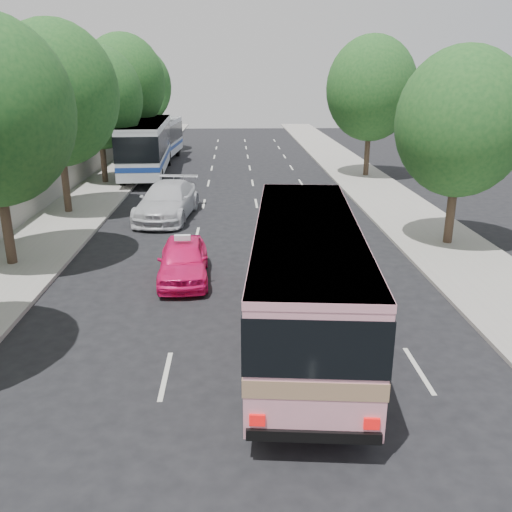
{
  "coord_description": "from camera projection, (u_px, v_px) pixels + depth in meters",
  "views": [
    {
      "loc": [
        -0.21,
        -13.37,
        6.8
      ],
      "look_at": [
        0.42,
        2.08,
        1.6
      ],
      "focal_mm": 38.0,
      "sensor_mm": 36.0,
      "label": 1
    }
  ],
  "objects": [
    {
      "name": "tree_left_c",
      "position": [
        56.0,
        89.0,
        25.76
      ],
      "size": [
        6.0,
        6.0,
        9.35
      ],
      "color": "#38281E",
      "rests_on": "ground"
    },
    {
      "name": "pink_bus",
      "position": [
        306.0,
        269.0,
        14.05
      ],
      "size": [
        3.5,
        10.33,
        3.23
      ],
      "rotation": [
        0.0,
        0.0,
        -0.09
      ],
      "color": "pink",
      "rests_on": "ground"
    },
    {
      "name": "tree_left_e",
      "position": [
        124.0,
        79.0,
        40.82
      ],
      "size": [
        6.3,
        6.3,
        9.82
      ],
      "color": "#38281E",
      "rests_on": "ground"
    },
    {
      "name": "taxi_roof_sign",
      "position": [
        182.0,
        238.0,
        18.45
      ],
      "size": [
        0.56,
        0.21,
        0.18
      ],
      "primitive_type": "cube",
      "rotation": [
        0.0,
        0.0,
        0.05
      ],
      "color": "silver",
      "rests_on": "pink_taxi"
    },
    {
      "name": "ground",
      "position": [
        244.0,
        336.0,
        14.84
      ],
      "size": [
        120.0,
        120.0,
        0.0
      ],
      "primitive_type": "plane",
      "color": "black",
      "rests_on": "ground"
    },
    {
      "name": "tour_coach_rear",
      "position": [
        158.0,
        138.0,
        43.56
      ],
      "size": [
        2.98,
        10.92,
        3.23
      ],
      "rotation": [
        0.0,
        0.0,
        -0.06
      ],
      "color": "silver",
      "rests_on": "ground"
    },
    {
      "name": "sidewalk_right",
      "position": [
        372.0,
        187.0,
        34.09
      ],
      "size": [
        4.0,
        90.0,
        0.12
      ],
      "primitive_type": "cube",
      "color": "#9E998E",
      "rests_on": "ground"
    },
    {
      "name": "sidewalk_left",
      "position": [
        100.0,
        189.0,
        33.43
      ],
      "size": [
        4.0,
        90.0,
        0.15
      ],
      "primitive_type": "cube",
      "color": "#9E998E",
      "rests_on": "ground"
    },
    {
      "name": "pink_taxi",
      "position": [
        183.0,
        260.0,
        18.71
      ],
      "size": [
        1.89,
        4.26,
        1.42
      ],
      "primitive_type": "imported",
      "rotation": [
        0.0,
        0.0,
        0.05
      ],
      "color": "#F8156A",
      "rests_on": "ground"
    },
    {
      "name": "tree_left_f",
      "position": [
        139.0,
        84.0,
        48.52
      ],
      "size": [
        5.88,
        5.88,
        9.16
      ],
      "color": "#38281E",
      "rests_on": "ground"
    },
    {
      "name": "tree_right_near",
      "position": [
        464.0,
        118.0,
        21.04
      ],
      "size": [
        5.1,
        5.1,
        7.95
      ],
      "color": "#38281E",
      "rests_on": "ground"
    },
    {
      "name": "tour_coach_front",
      "position": [
        147.0,
        143.0,
        37.93
      ],
      "size": [
        3.31,
        12.57,
        3.73
      ],
      "rotation": [
        0.0,
        0.0,
        0.05
      ],
      "color": "silver",
      "rests_on": "ground"
    },
    {
      "name": "tree_right_far",
      "position": [
        373.0,
        85.0,
        35.91
      ],
      "size": [
        6.0,
        6.0,
        9.35
      ],
      "color": "#38281E",
      "rests_on": "ground"
    },
    {
      "name": "white_pickup",
      "position": [
        167.0,
        201.0,
        26.76
      ],
      "size": [
        3.12,
        6.19,
        1.72
      ],
      "primitive_type": "imported",
      "rotation": [
        0.0,
        0.0,
        -0.12
      ],
      "color": "silver",
      "rests_on": "ground"
    },
    {
      "name": "low_wall",
      "position": [
        69.0,
        176.0,
        33.09
      ],
      "size": [
        0.3,
        90.0,
        1.5
      ],
      "primitive_type": "cube",
      "color": "#9E998E",
      "rests_on": "sidewalk_left"
    },
    {
      "name": "tree_left_d",
      "position": [
        99.0,
        94.0,
        33.49
      ],
      "size": [
        5.52,
        5.52,
        8.6
      ],
      "color": "#38281E",
      "rests_on": "ground"
    }
  ]
}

